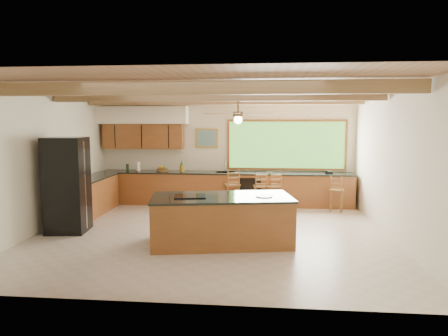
{
  "coord_description": "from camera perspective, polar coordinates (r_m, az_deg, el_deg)",
  "views": [
    {
      "loc": [
        1.0,
        -8.06,
        2.32
      ],
      "look_at": [
        0.17,
        0.8,
        1.28
      ],
      "focal_mm": 32.0,
      "sensor_mm": 36.0,
      "label": 1
    }
  ],
  "objects": [
    {
      "name": "bar_stool_a",
      "position": [
        10.59,
        5.24,
        -2.69
      ],
      "size": [
        0.41,
        0.41,
        1.02
      ],
      "rotation": [
        0.0,
        0.0,
        0.12
      ],
      "color": "brown",
      "rests_on": "ground"
    },
    {
      "name": "refrigerator",
      "position": [
        8.99,
        -21.49,
        -2.27
      ],
      "size": [
        0.85,
        0.83,
        2.0
      ],
      "rotation": [
        0.0,
        0.0,
        0.1
      ],
      "color": "black",
      "rests_on": "ground"
    },
    {
      "name": "room_shell",
      "position": [
        8.79,
        -2.3,
        5.94
      ],
      "size": [
        7.27,
        6.54,
        3.02
      ],
      "color": "beige",
      "rests_on": "ground"
    },
    {
      "name": "bar_stool_d",
      "position": [
        10.61,
        15.85,
        -3.14
      ],
      "size": [
        0.42,
        0.42,
        0.95
      ],
      "rotation": [
        0.0,
        0.0,
        -0.28
      ],
      "color": "brown",
      "rests_on": "ground"
    },
    {
      "name": "bar_stool_c",
      "position": [
        10.6,
        7.09,
        -2.71
      ],
      "size": [
        0.47,
        0.47,
        1.03
      ],
      "rotation": [
        0.0,
        0.0,
        0.36
      ],
      "color": "brown",
      "rests_on": "ground"
    },
    {
      "name": "counter_run",
      "position": [
        10.89,
        -4.34,
        -3.18
      ],
      "size": [
        7.12,
        3.1,
        1.25
      ],
      "color": "brown",
      "rests_on": "ground"
    },
    {
      "name": "ground",
      "position": [
        8.45,
        -1.67,
        -9.31
      ],
      "size": [
        7.2,
        7.2,
        0.0
      ],
      "primitive_type": "plane",
      "color": "beige",
      "rests_on": "ground"
    },
    {
      "name": "island",
      "position": [
        7.66,
        -0.36,
        -7.41
      ],
      "size": [
        2.81,
        1.67,
        0.94
      ],
      "rotation": [
        0.0,
        0.0,
        0.17
      ],
      "color": "brown",
      "rests_on": "ground"
    },
    {
      "name": "bar_stool_b",
      "position": [
        10.61,
        1.11,
        -2.49
      ],
      "size": [
        0.49,
        0.49,
        1.07
      ],
      "rotation": [
        0.0,
        0.0,
        0.33
      ],
      "color": "brown",
      "rests_on": "ground"
    }
  ]
}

